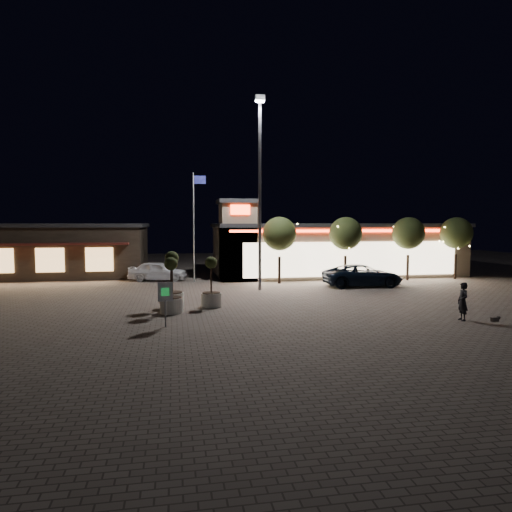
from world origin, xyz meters
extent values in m
plane|color=#6A5E56|center=(0.00, 0.00, 0.00)|extent=(90.00, 90.00, 0.00)
cube|color=gray|center=(10.00, 16.00, 2.00)|extent=(20.00, 8.00, 4.00)
cube|color=#262628|center=(10.00, 16.00, 4.15)|extent=(20.40, 8.40, 0.30)
cube|color=#FFE6BF|center=(10.00, 11.95, 1.60)|extent=(17.00, 0.12, 2.60)
cube|color=#FF3314|center=(10.00, 11.92, 3.75)|extent=(19.00, 0.10, 0.18)
cube|color=gray|center=(1.30, 13.30, 2.90)|extent=(2.60, 2.60, 5.80)
cube|color=#262628|center=(1.30, 13.30, 5.95)|extent=(3.00, 3.00, 0.30)
cube|color=#FF3314|center=(1.30, 11.95, 5.30)|extent=(1.40, 0.10, 0.70)
cube|color=#382D23|center=(-14.00, 20.00, 2.00)|extent=(16.00, 10.00, 4.00)
cube|color=#262628|center=(-14.00, 20.00, 4.15)|extent=(16.40, 10.40, 0.30)
cube|color=#591E19|center=(-14.00, 14.60, 2.80)|extent=(14.40, 0.80, 0.15)
cube|color=#F8BB6F|center=(-12.50, 14.95, 1.60)|extent=(2.00, 0.12, 1.80)
cube|color=#F8BB6F|center=(-9.00, 14.95, 1.60)|extent=(2.00, 0.12, 1.80)
cylinder|color=gray|center=(2.00, 8.00, 6.00)|extent=(0.20, 0.20, 12.00)
cube|color=gray|center=(2.00, 8.00, 12.20)|extent=(0.60, 0.40, 0.35)
cube|color=white|center=(2.00, 8.00, 12.00)|extent=(0.45, 0.30, 0.08)
cylinder|color=white|center=(-2.00, 13.00, 4.00)|extent=(0.10, 0.10, 8.00)
cube|color=navy|center=(-1.55, 13.00, 7.50)|extent=(0.90, 0.04, 0.60)
cylinder|color=#332319|center=(4.00, 11.00, 0.96)|extent=(0.20, 0.20, 1.92)
sphere|color=#2D3819|center=(4.00, 11.00, 3.58)|extent=(2.42, 2.42, 2.42)
cylinder|color=#332319|center=(9.00, 11.00, 0.96)|extent=(0.20, 0.20, 1.92)
sphere|color=#2D3819|center=(9.00, 11.00, 3.58)|extent=(2.42, 2.42, 2.42)
cylinder|color=#332319|center=(14.00, 11.00, 0.96)|extent=(0.20, 0.20, 1.92)
sphere|color=#2D3819|center=(14.00, 11.00, 3.58)|extent=(2.42, 2.42, 2.42)
cylinder|color=#332319|center=(18.00, 11.00, 0.96)|extent=(0.20, 0.20, 1.92)
sphere|color=#2D3819|center=(18.00, 11.00, 3.58)|extent=(2.42, 2.42, 2.42)
imported|color=black|center=(9.28, 8.44, 0.75)|extent=(5.50, 2.70, 1.50)
imported|color=white|center=(-4.68, 14.00, 0.74)|extent=(4.56, 2.48, 1.47)
imported|color=black|center=(9.18, -2.71, 0.86)|extent=(0.46, 0.66, 1.71)
cube|color=#59514C|center=(10.07, -3.66, 0.21)|extent=(0.35, 0.17, 0.18)
sphere|color=#59514C|center=(10.26, -3.64, 0.28)|extent=(0.16, 0.16, 0.16)
cylinder|color=silver|center=(-3.58, 2.55, 0.40)|extent=(1.19, 1.19, 0.79)
cylinder|color=black|center=(-3.58, 2.55, 0.81)|extent=(1.03, 1.03, 0.06)
cylinder|color=#332319|center=(-3.58, 2.55, 1.74)|extent=(0.10, 0.10, 1.79)
sphere|color=#2D3819|center=(-3.58, 2.55, 2.58)|extent=(0.69, 0.69, 0.69)
cylinder|color=silver|center=(-3.61, 1.34, 0.37)|extent=(1.10, 1.10, 0.74)
cylinder|color=black|center=(-3.61, 1.34, 0.75)|extent=(0.96, 0.96, 0.06)
cylinder|color=#332319|center=(-3.61, 1.34, 1.61)|extent=(0.09, 0.09, 1.66)
sphere|color=#2D3819|center=(-3.61, 1.34, 2.39)|extent=(0.64, 0.64, 0.64)
cylinder|color=silver|center=(-1.58, 2.62, 0.35)|extent=(1.06, 1.06, 0.71)
cylinder|color=black|center=(-1.58, 2.62, 0.73)|extent=(0.92, 0.92, 0.05)
cylinder|color=#332319|center=(-1.58, 2.62, 1.55)|extent=(0.09, 0.09, 1.60)
sphere|color=#2D3819|center=(-1.58, 2.62, 2.30)|extent=(0.62, 0.62, 0.62)
cylinder|color=gray|center=(-3.84, -1.60, 0.57)|extent=(0.08, 0.08, 1.15)
cube|color=white|center=(-3.84, -1.60, 1.48)|extent=(0.62, 0.11, 0.81)
cube|color=#189136|center=(-3.84, -1.64, 1.48)|extent=(0.33, 0.05, 0.33)
camera|label=1|loc=(-3.47, -20.83, 4.35)|focal=32.00mm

